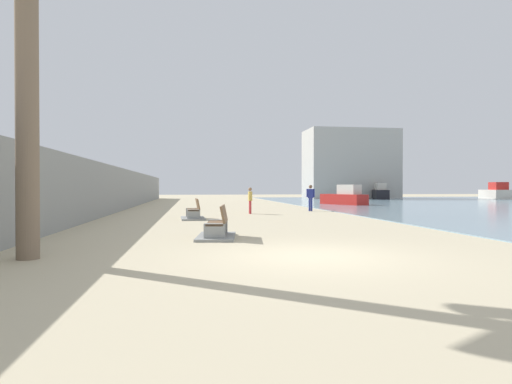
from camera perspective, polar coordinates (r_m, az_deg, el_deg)
ground_plane at (r=27.24m, az=-3.01°, el=-2.56°), size 120.00×120.00×0.00m
seawall at (r=27.51m, az=-18.76°, el=0.32°), size 0.80×64.00×2.76m
bench_near at (r=12.86m, az=-5.21°, el=-5.11°), size 1.36×2.22×0.98m
bench_far at (r=20.53m, az=-8.38°, el=-2.96°), size 1.20×2.15×0.98m
person_walking at (r=27.26m, az=7.31°, el=-0.52°), size 0.53×0.22×1.67m
person_standing at (r=24.29m, az=-0.79°, el=-0.91°), size 0.20×0.53×1.51m
boat_mid_bay at (r=62.56m, az=29.46°, el=-0.06°), size 3.17×5.22×2.12m
boat_far_left at (r=56.05m, az=16.19°, el=-0.12°), size 2.71×5.15×2.00m
boat_outer at (r=37.30m, az=11.79°, el=-0.67°), size 3.12×4.65×1.70m
harbor_building at (r=59.07m, az=12.52°, el=3.63°), size 12.00×6.00×9.22m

